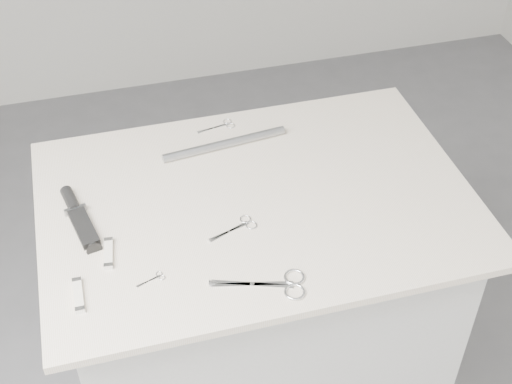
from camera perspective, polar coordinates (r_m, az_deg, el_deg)
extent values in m
cube|color=silver|center=(1.99, 0.06, -10.61)|extent=(0.90, 0.60, 0.90)
cube|color=beige|center=(1.66, 0.07, -0.75)|extent=(1.00, 0.70, 0.02)
cube|color=silver|center=(1.46, -0.31, -7.39)|extent=(0.17, 0.07, 0.00)
cylinder|color=silver|center=(1.46, -0.31, -7.37)|extent=(0.01, 0.01, 0.00)
torus|color=silver|center=(1.48, 3.08, -6.81)|extent=(0.04, 0.04, 0.01)
torus|color=silver|center=(1.45, 3.11, -7.99)|extent=(0.04, 0.04, 0.01)
cube|color=silver|center=(1.57, -2.17, -3.19)|extent=(0.10, 0.05, 0.00)
cylinder|color=silver|center=(1.57, -2.17, -3.17)|extent=(0.01, 0.01, 0.00)
torus|color=silver|center=(1.60, -0.86, -2.19)|extent=(0.03, 0.03, 0.00)
torus|color=silver|center=(1.58, -0.37, -2.68)|extent=(0.03, 0.03, 0.00)
cube|color=silver|center=(1.87, -3.43, 5.12)|extent=(0.09, 0.03, 0.00)
cylinder|color=silver|center=(1.87, -3.43, 5.14)|extent=(0.00, 0.00, 0.00)
torus|color=silver|center=(1.89, -2.30, 5.66)|extent=(0.02, 0.02, 0.00)
torus|color=silver|center=(1.87, -2.04, 5.32)|extent=(0.02, 0.02, 0.00)
cube|color=silver|center=(1.48, -8.59, -7.08)|extent=(0.05, 0.03, 0.00)
cylinder|color=silver|center=(1.48, -8.59, -7.06)|extent=(0.00, 0.00, 0.00)
torus|color=silver|center=(1.50, -7.77, -6.50)|extent=(0.01, 0.01, 0.00)
torus|color=silver|center=(1.49, -7.53, -6.81)|extent=(0.01, 0.01, 0.00)
cube|color=black|center=(1.61, -13.62, -2.77)|extent=(0.06, 0.13, 0.01)
cube|color=gray|center=(1.66, -14.25, -1.41)|extent=(0.05, 0.02, 0.02)
cylinder|color=black|center=(1.69, -14.61, -0.64)|extent=(0.04, 0.08, 0.03)
cube|color=white|center=(1.48, -14.02, -8.02)|extent=(0.02, 0.09, 0.01)
cube|color=silver|center=(1.51, -14.14, -6.91)|extent=(0.02, 0.01, 0.01)
cube|color=silver|center=(1.46, -13.90, -9.15)|extent=(0.02, 0.01, 0.01)
cube|color=white|center=(1.55, -11.72, -4.83)|extent=(0.03, 0.09, 0.01)
cube|color=silver|center=(1.57, -11.71, -3.83)|extent=(0.02, 0.01, 0.01)
cube|color=silver|center=(1.52, -11.73, -5.84)|extent=(0.02, 0.01, 0.01)
cylinder|color=gray|center=(1.79, -2.52, 3.86)|extent=(0.32, 0.06, 0.02)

